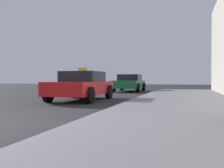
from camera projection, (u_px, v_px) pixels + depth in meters
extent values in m
cube|color=slate|center=(184.00, 131.00, 4.38)|extent=(4.00, 32.00, 0.15)
cube|color=red|center=(81.00, 88.00, 11.52)|extent=(1.77, 4.07, 0.55)
cube|color=black|center=(83.00, 76.00, 11.71)|extent=(1.56, 1.83, 0.45)
cube|color=yellow|center=(83.00, 70.00, 11.70)|extent=(0.36, 0.14, 0.16)
cylinder|color=black|center=(90.00, 95.00, 10.03)|extent=(0.22, 0.64, 0.64)
cylinder|color=black|center=(48.00, 94.00, 10.51)|extent=(0.22, 0.64, 0.64)
cylinder|color=black|center=(109.00, 92.00, 12.55)|extent=(0.22, 0.64, 0.64)
cylinder|color=black|center=(75.00, 91.00, 13.02)|extent=(0.22, 0.64, 0.64)
cube|color=#196638|center=(129.00, 84.00, 19.57)|extent=(1.75, 4.10, 0.55)
cube|color=black|center=(130.00, 77.00, 19.76)|extent=(1.54, 1.84, 0.45)
cylinder|color=black|center=(138.00, 88.00, 18.08)|extent=(0.22, 0.64, 0.64)
cylinder|color=black|center=(113.00, 88.00, 18.55)|extent=(0.22, 0.64, 0.64)
cylinder|color=black|center=(144.00, 87.00, 20.60)|extent=(0.22, 0.64, 0.64)
cylinder|color=black|center=(122.00, 87.00, 21.07)|extent=(0.22, 0.64, 0.64)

